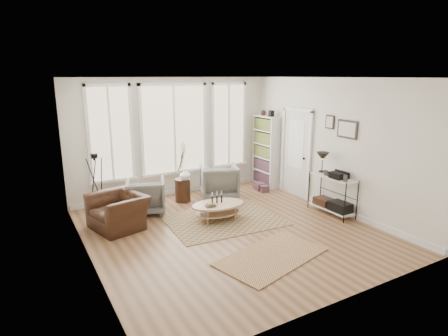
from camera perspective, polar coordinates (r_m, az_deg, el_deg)
room at (r=6.99m, az=1.05°, el=1.43°), size 5.50×5.54×2.90m
bay_window at (r=9.32m, az=-7.57°, el=5.61°), size 4.14×0.12×2.24m
door at (r=9.41m, az=10.94°, el=2.56°), size 0.09×1.06×2.22m
bookcase at (r=10.19m, az=6.40°, el=2.62°), size 0.31×0.85×2.06m
low_shelf at (r=8.42m, az=16.15°, el=-3.39°), size 0.38×1.08×1.30m
wall_art at (r=8.29m, az=17.61°, el=5.93°), size 0.04×0.88×0.44m
rug_main at (r=7.90m, az=-0.06°, el=-7.86°), size 2.41×1.87×0.01m
rug_runner at (r=6.44m, az=7.26°, el=-13.20°), size 2.05×1.47×0.01m
coffee_table at (r=7.81m, az=-0.96°, el=-6.00°), size 1.17×0.79×0.52m
armchair_left at (r=8.38m, az=-11.82°, el=-4.17°), size 1.03×1.05×0.75m
armchair_right at (r=9.18m, az=-0.77°, el=-2.03°), size 1.14×1.16×0.82m
side_table at (r=8.87m, az=-6.40°, el=-0.48°), size 0.37×0.37×1.55m
vase at (r=8.80m, az=-5.95°, el=-0.98°), size 0.31×0.31×0.27m
accent_chair at (r=7.69m, az=-15.83°, el=-6.38°), size 1.24×1.14×0.68m
tripod_camera at (r=8.54m, az=-18.83°, el=-2.65°), size 0.47×0.47×1.33m
book_stack_near at (r=9.95m, az=5.46°, el=-2.76°), size 0.27×0.32×0.18m
book_stack_far at (r=9.80m, az=6.11°, el=-3.09°), size 0.26×0.30×0.16m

